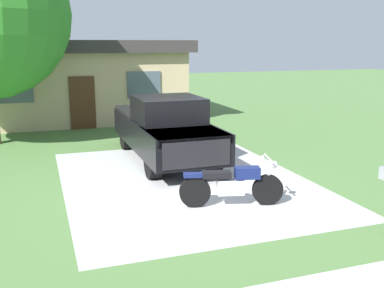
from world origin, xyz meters
The scene contains 5 objects.
ground_plane centered at (0.00, 0.00, 0.00)m, with size 80.00×80.00×0.00m, color #4F743D.
driveway_pad centered at (0.00, 0.00, 0.00)m, with size 5.91×7.73×0.01m, color #B3B3B3.
motorcycle centered at (0.39, -2.04, 0.47)m, with size 2.17×0.87×1.09m.
pickup_truck centered at (0.11, 2.28, 0.95)m, with size 2.00×5.63×1.90m.
neighbor_house centered at (-1.66, 10.52, 1.79)m, with size 9.60×5.60×3.50m.
Camera 1 is at (-3.37, -10.26, 3.36)m, focal length 41.97 mm.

